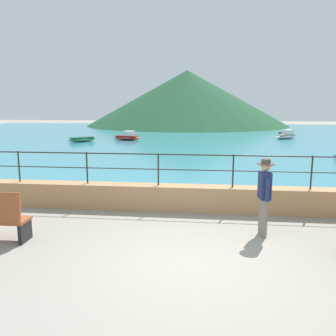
{
  "coord_description": "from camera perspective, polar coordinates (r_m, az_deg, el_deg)",
  "views": [
    {
      "loc": [
        0.29,
        -6.03,
        2.89
      ],
      "look_at": [
        -0.81,
        3.7,
        1.1
      ],
      "focal_mm": 36.59,
      "sensor_mm": 36.0,
      "label": 1
    }
  ],
  "objects": [
    {
      "name": "lake_water",
      "position": [
        32.0,
        5.9,
        5.19
      ],
      "size": [
        64.0,
        44.32,
        0.06
      ],
      "primitive_type": "cube",
      "color": "teal",
      "rests_on": "ground"
    },
    {
      "name": "hill_main",
      "position": [
        50.57,
        3.18,
        11.54
      ],
      "size": [
        28.9,
        28.9,
        7.88
      ],
      "primitive_type": "cone",
      "color": "#1E4C2D",
      "rests_on": "ground"
    },
    {
      "name": "boat_1",
      "position": [
        34.81,
        18.55,
        5.5
      ],
      "size": [
        1.35,
        2.44,
        0.36
      ],
      "color": "#338C59",
      "rests_on": "lake_water"
    },
    {
      "name": "promenade_wall",
      "position": [
        9.58,
        4.49,
        -5.05
      ],
      "size": [
        20.0,
        0.56,
        0.7
      ],
      "primitive_type": "cube",
      "color": "tan",
      "rests_on": "ground"
    },
    {
      "name": "ground_plane",
      "position": [
        6.69,
        3.45,
        -15.25
      ],
      "size": [
        120.0,
        120.0,
        0.0
      ],
      "primitive_type": "plane",
      "color": "gray"
    },
    {
      "name": "person_walking",
      "position": [
        7.88,
        15.74,
        -4.09
      ],
      "size": [
        0.38,
        0.57,
        1.75
      ],
      "color": "slate",
      "rests_on": "ground"
    },
    {
      "name": "railing",
      "position": [
        9.36,
        4.57,
        0.74
      ],
      "size": [
        18.44,
        0.04,
        0.9
      ],
      "color": "#282623",
      "rests_on": "promenade_wall"
    },
    {
      "name": "boat_4",
      "position": [
        28.07,
        -14.12,
        4.67
      ],
      "size": [
        2.26,
        2.27,
        0.36
      ],
      "color": "#338C59",
      "rests_on": "lake_water"
    },
    {
      "name": "boat_2",
      "position": [
        31.48,
        19.1,
        5.13
      ],
      "size": [
        2.37,
        2.13,
        0.76
      ],
      "color": "white",
      "rests_on": "lake_water"
    },
    {
      "name": "boat_5",
      "position": [
        28.8,
        -6.81,
        5.19
      ],
      "size": [
        2.46,
        1.51,
        0.76
      ],
      "color": "red",
      "rests_on": "lake_water"
    }
  ]
}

